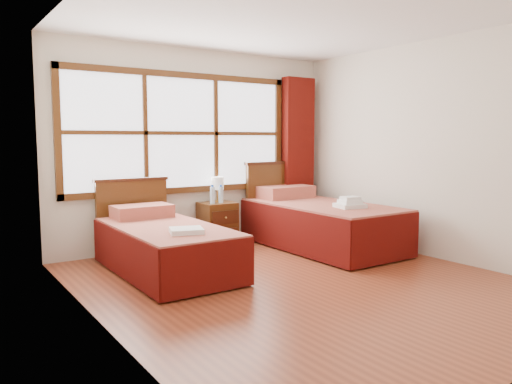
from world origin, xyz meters
TOP-DOWN VIEW (x-y plane):
  - floor at (0.00, 0.00)m, footprint 4.50×4.50m
  - ceiling at (0.00, 0.00)m, footprint 4.50×4.50m
  - wall_back at (0.00, 2.25)m, footprint 4.00×0.00m
  - wall_left at (-2.00, 0.00)m, footprint 0.00×4.50m
  - wall_right at (2.00, 0.00)m, footprint 0.00×4.50m
  - window at (-0.25, 2.21)m, footprint 3.16×0.06m
  - curtain at (1.60, 2.11)m, footprint 0.50×0.16m
  - bed_left at (-0.96, 1.20)m, footprint 0.98×2.00m
  - bed_right at (1.22, 1.20)m, footprint 1.13×2.19m
  - nightstand at (0.15, 1.99)m, footprint 0.44×0.44m
  - towels_left at (-0.97, 0.64)m, footprint 0.38×0.36m
  - towels_right at (1.25, 0.65)m, footprint 0.37×0.34m
  - lamp at (0.20, 2.08)m, footprint 0.17×0.17m
  - bottle_near at (0.04, 1.94)m, footprint 0.06×0.06m
  - bottle_far at (0.18, 1.95)m, footprint 0.06×0.06m

SIDE VIEW (x-z plane):
  - floor at x=0.00m, z-range 0.00..0.00m
  - bed_left at x=-0.96m, z-range -0.18..0.77m
  - nightstand at x=0.15m, z-range 0.00..0.59m
  - bed_right at x=1.22m, z-range -0.22..0.88m
  - towels_left at x=-0.97m, z-range 0.51..0.56m
  - towels_right at x=1.25m, z-range 0.57..0.71m
  - bottle_far at x=0.18m, z-range 0.58..0.82m
  - bottle_near at x=0.04m, z-range 0.58..0.82m
  - lamp at x=0.20m, z-range 0.66..0.99m
  - curtain at x=1.60m, z-range 0.02..2.32m
  - wall_back at x=0.00m, z-range -0.70..3.30m
  - wall_left at x=-2.00m, z-range -0.95..3.55m
  - wall_right at x=2.00m, z-range -0.95..3.55m
  - window at x=-0.25m, z-range 0.72..2.28m
  - ceiling at x=0.00m, z-range 2.60..2.60m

